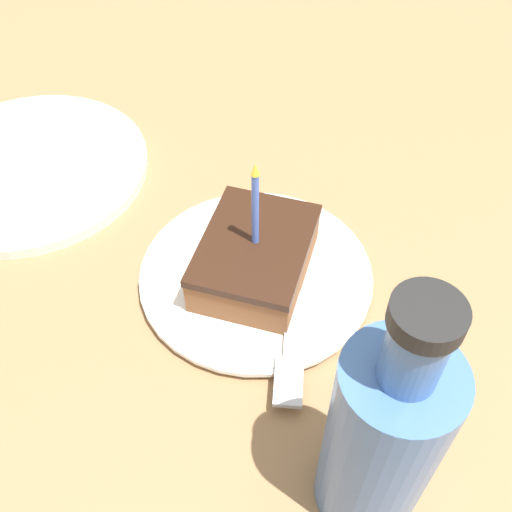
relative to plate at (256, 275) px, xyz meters
name	(u,v)px	position (x,y,z in m)	size (l,w,h in m)	color
ground_plane	(265,289)	(-0.01, -0.01, -0.03)	(2.40, 2.40, 0.04)	olive
plate	(256,275)	(0.00, 0.00, 0.00)	(0.23, 0.23, 0.01)	white
cake_slice	(255,257)	(0.00, 0.00, 0.03)	(0.10, 0.13, 0.14)	brown
fork	(292,325)	(-0.05, 0.05, 0.01)	(0.06, 0.19, 0.01)	#B2B2B7
bottle	(382,437)	(-0.14, 0.17, 0.09)	(0.07, 0.07, 0.23)	#3F66A5
side_plate	(29,168)	(0.30, -0.08, 0.00)	(0.27, 0.27, 0.01)	white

